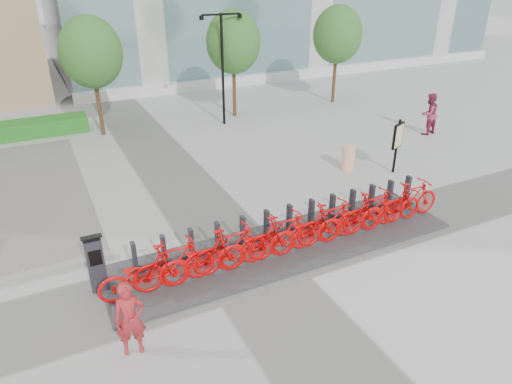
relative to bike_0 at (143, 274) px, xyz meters
name	(u,v)px	position (x,y,z in m)	size (l,w,h in m)	color
ground	(247,265)	(2.60, 0.05, -0.62)	(120.00, 120.00, 0.00)	#B9B9B9
hedge_b	(16,130)	(-2.40, 13.25, -0.27)	(6.00, 1.20, 0.70)	#297221
tree_1	(91,53)	(1.10, 12.05, 2.97)	(2.60, 2.60, 5.10)	#482C1F
tree_2	(233,42)	(7.60, 12.05, 2.97)	(2.60, 2.60, 5.10)	#482C1F
tree_3	(337,35)	(13.60, 12.05, 2.97)	(2.60, 2.60, 5.10)	#482C1F
streetlamp	(222,57)	(6.60, 11.05, 2.52)	(2.00, 0.20, 5.00)	black
dock_pad	(286,246)	(3.90, 0.35, -0.58)	(9.60, 2.40, 0.08)	#3C3C3F
dock_rail_posts	(291,220)	(4.32, 0.82, -0.11)	(8.74, 0.50, 0.85)	#292830
bike_0	(143,274)	(0.00, 0.00, 0.00)	(0.71, 2.05, 1.08)	red
bike_1	(174,264)	(0.72, 0.00, 0.06)	(0.56, 1.99, 1.19)	red
bike_2	(204,258)	(1.44, 0.00, 0.00)	(0.71, 2.05, 1.08)	red
bike_3	(231,248)	(2.16, 0.00, 0.06)	(0.56, 1.99, 1.19)	red
bike_4	(258,243)	(2.88, 0.00, 0.00)	(0.71, 2.05, 1.08)	red
bike_5	(283,234)	(3.60, 0.00, 0.06)	(0.56, 1.99, 1.19)	red
bike_6	(307,230)	(4.32, 0.00, 0.00)	(0.71, 2.05, 1.08)	red
bike_7	(330,222)	(5.04, 0.00, 0.06)	(0.56, 1.99, 1.19)	red
bike_8	(351,218)	(5.76, 0.00, 0.00)	(0.71, 2.05, 1.08)	red
bike_9	(372,210)	(6.48, 0.00, 0.06)	(0.56, 1.99, 1.19)	red
bike_10	(392,207)	(7.20, 0.00, 0.00)	(0.71, 2.05, 1.08)	red
bike_11	(411,200)	(7.92, 0.00, 0.06)	(0.56, 1.99, 1.19)	red
kiosk	(96,263)	(-0.90, 0.67, 0.17)	(0.47, 0.39, 1.48)	#292830
worker_red	(130,319)	(-0.62, -1.55, 0.18)	(0.59, 0.38, 1.60)	#A62026
pedestrian	(429,114)	(14.21, 5.63, 0.31)	(0.90, 0.70, 1.86)	#94284E
construction_barrel	(348,158)	(8.58, 3.90, -0.16)	(0.47, 0.47, 0.91)	orange
map_sign	(398,138)	(9.95, 2.95, 0.71)	(0.64, 0.35, 2.01)	black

